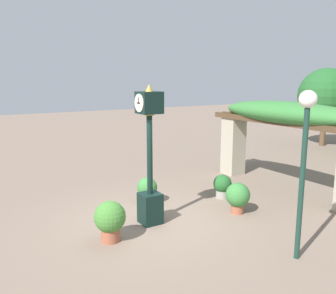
{
  "coord_description": "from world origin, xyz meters",
  "views": [
    {
      "loc": [
        7.24,
        -3.95,
        3.41
      ],
      "look_at": [
        0.14,
        0.42,
        1.81
      ],
      "focal_mm": 38.0,
      "sensor_mm": 36.0,
      "label": 1
    }
  ],
  "objects_px": {
    "potted_plant_near_left": "(110,219)",
    "potted_plant_far_right": "(238,196)",
    "pedestal_clock": "(150,162)",
    "potted_plant_near_right": "(222,185)",
    "potted_plant_far_left": "(147,189)",
    "lamp_post": "(305,140)"
  },
  "relations": [
    {
      "from": "potted_plant_near_right",
      "to": "potted_plant_far_left",
      "type": "height_order",
      "value": "potted_plant_far_left"
    },
    {
      "from": "potted_plant_near_left",
      "to": "potted_plant_near_right",
      "type": "relative_size",
      "value": 1.29
    },
    {
      "from": "lamp_post",
      "to": "potted_plant_near_right",
      "type": "bearing_deg",
      "value": 162.63
    },
    {
      "from": "potted_plant_far_left",
      "to": "potted_plant_far_right",
      "type": "bearing_deg",
      "value": 41.42
    },
    {
      "from": "potted_plant_near_left",
      "to": "potted_plant_far_right",
      "type": "bearing_deg",
      "value": 86.6
    },
    {
      "from": "pedestal_clock",
      "to": "potted_plant_far_right",
      "type": "bearing_deg",
      "value": 74.52
    },
    {
      "from": "pedestal_clock",
      "to": "potted_plant_far_right",
      "type": "height_order",
      "value": "pedestal_clock"
    },
    {
      "from": "potted_plant_far_left",
      "to": "potted_plant_far_right",
      "type": "relative_size",
      "value": 0.93
    },
    {
      "from": "potted_plant_near_left",
      "to": "potted_plant_far_right",
      "type": "relative_size",
      "value": 1.1
    },
    {
      "from": "pedestal_clock",
      "to": "lamp_post",
      "type": "relative_size",
      "value": 1.02
    },
    {
      "from": "potted_plant_far_right",
      "to": "lamp_post",
      "type": "xyz_separation_m",
      "value": [
        2.37,
        -0.64,
        1.86
      ]
    },
    {
      "from": "potted_plant_near_left",
      "to": "potted_plant_far_left",
      "type": "distance_m",
      "value": 2.43
    },
    {
      "from": "potted_plant_far_left",
      "to": "lamp_post",
      "type": "height_order",
      "value": "lamp_post"
    },
    {
      "from": "potted_plant_near_left",
      "to": "pedestal_clock",
      "type": "bearing_deg",
      "value": 109.03
    },
    {
      "from": "pedestal_clock",
      "to": "potted_plant_far_left",
      "type": "xyz_separation_m",
      "value": [
        -1.24,
        0.59,
        -1.08
      ]
    },
    {
      "from": "potted_plant_near_left",
      "to": "potted_plant_far_left",
      "type": "xyz_separation_m",
      "value": [
        -1.65,
        1.78,
        -0.07
      ]
    },
    {
      "from": "potted_plant_near_left",
      "to": "lamp_post",
      "type": "relative_size",
      "value": 0.27
    },
    {
      "from": "pedestal_clock",
      "to": "potted_plant_near_right",
      "type": "distance_m",
      "value": 2.97
    },
    {
      "from": "potted_plant_near_right",
      "to": "lamp_post",
      "type": "height_order",
      "value": "lamp_post"
    },
    {
      "from": "potted_plant_near_right",
      "to": "potted_plant_far_left",
      "type": "xyz_separation_m",
      "value": [
        -0.71,
        -2.1,
        0.06
      ]
    },
    {
      "from": "potted_plant_far_right",
      "to": "lamp_post",
      "type": "relative_size",
      "value": 0.25
    },
    {
      "from": "pedestal_clock",
      "to": "potted_plant_far_left",
      "type": "relative_size",
      "value": 4.43
    }
  ]
}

